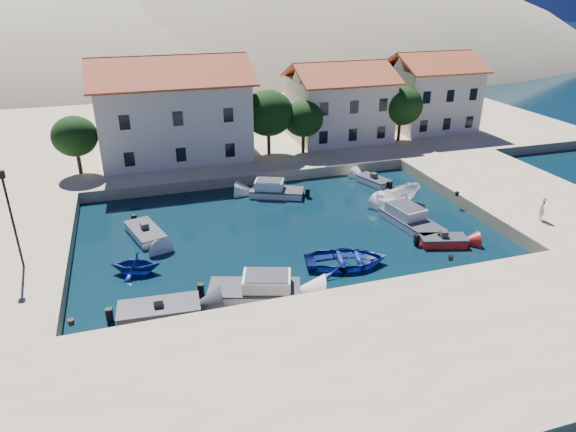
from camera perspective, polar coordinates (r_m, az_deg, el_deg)
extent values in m
plane|color=black|center=(30.30, 5.46, -9.51)|extent=(400.00, 400.00, 0.00)
cube|color=tan|center=(25.71, 10.80, -15.60)|extent=(52.00, 12.00, 1.00)
cube|color=tan|center=(47.97, 23.88, 2.31)|extent=(11.00, 20.00, 1.00)
cube|color=tan|center=(37.87, -28.96, -4.49)|extent=(8.00, 20.00, 1.00)
cube|color=tan|center=(64.34, -6.01, 9.56)|extent=(80.00, 36.00, 1.00)
ellipsoid|color=tan|center=(138.02, -16.88, 7.88)|extent=(198.00, 126.00, 72.00)
ellipsoid|color=tan|center=(164.95, -0.97, 9.71)|extent=(220.00, 176.00, 99.00)
cube|color=beige|center=(52.60, -12.60, 10.53)|extent=(14.00, 9.00, 7.50)
pyramid|color=#A44B25|center=(51.70, -13.10, 15.75)|extent=(14.70, 9.45, 2.20)
cube|color=beige|center=(57.95, 5.66, 11.74)|extent=(10.00, 8.00, 6.50)
pyramid|color=#A44B25|center=(57.19, 5.83, 15.79)|extent=(10.50, 8.40, 1.80)
cube|color=beige|center=(64.29, 15.47, 12.48)|extent=(9.00, 8.00, 7.00)
pyramid|color=#A44B25|center=(63.60, 15.92, 16.35)|extent=(9.45, 8.40, 1.80)
cylinder|color=#382314|center=(50.41, -22.22, 5.74)|extent=(0.36, 0.36, 2.50)
ellipsoid|color=black|center=(49.81, -22.62, 8.18)|extent=(4.00, 4.00, 3.60)
cylinder|color=#382314|center=(52.29, -2.15, 8.46)|extent=(0.36, 0.36, 3.00)
ellipsoid|color=black|center=(51.61, -2.20, 11.35)|extent=(5.00, 5.00, 4.50)
cylinder|color=#382314|center=(52.90, 1.69, 8.38)|extent=(0.36, 0.36, 2.50)
ellipsoid|color=black|center=(52.32, 1.72, 10.75)|extent=(4.00, 4.00, 3.60)
cylinder|color=#382314|center=(58.38, 12.25, 9.50)|extent=(0.36, 0.36, 2.75)
ellipsoid|color=black|center=(57.81, 12.47, 11.87)|extent=(4.60, 4.60, 4.14)
cylinder|color=black|center=(34.35, -28.24, -0.63)|extent=(0.14, 0.14, 6.00)
cube|color=black|center=(33.35, -29.25, 4.05)|extent=(0.35, 0.25, 0.45)
cylinder|color=black|center=(28.81, -22.96, -10.83)|extent=(0.36, 0.36, 0.30)
cylinder|color=black|center=(33.84, 17.66, -4.49)|extent=(0.36, 0.36, 0.30)
cylinder|color=black|center=(44.24, 18.28, 2.34)|extent=(0.36, 0.36, 0.30)
cube|color=#36363B|center=(29.90, -14.11, -10.16)|extent=(4.51, 2.25, 0.90)
cube|color=#36363B|center=(29.72, -14.18, -9.64)|extent=(4.62, 2.30, 0.10)
cube|color=#36363B|center=(29.60, -14.22, -9.28)|extent=(0.53, 0.53, 0.50)
cube|color=white|center=(30.64, -3.75, -8.45)|extent=(5.69, 3.76, 0.90)
cube|color=#36363B|center=(30.47, -3.76, -7.93)|extent=(5.82, 3.84, 0.10)
cube|color=white|center=(30.27, -3.78, -7.34)|extent=(3.24, 2.68, 0.90)
imported|color=navy|center=(34.04, 6.46, -5.43)|extent=(6.07, 4.86, 1.12)
cube|color=maroon|center=(37.88, 16.83, -2.72)|extent=(3.41, 2.20, 0.90)
cube|color=#36363B|center=(37.73, 16.89, -2.27)|extent=(3.49, 2.25, 0.10)
cube|color=#36363B|center=(37.64, 16.93, -1.97)|extent=(0.62, 0.62, 0.50)
cube|color=white|center=(40.10, 13.52, -0.77)|extent=(2.99, 5.69, 0.90)
cube|color=#36363B|center=(39.97, 13.57, -0.34)|extent=(3.05, 5.82, 0.10)
cube|color=white|center=(39.82, 13.62, 0.15)|extent=(2.28, 3.12, 0.90)
imported|color=white|center=(43.82, 11.97, 1.24)|extent=(4.68, 2.49, 1.72)
cube|color=white|center=(47.96, 9.49, 3.81)|extent=(2.52, 3.56, 0.90)
cube|color=#36363B|center=(47.84, 9.51, 4.18)|extent=(2.57, 3.64, 0.10)
cube|color=#36363B|center=(47.77, 9.53, 4.43)|extent=(0.64, 0.64, 0.50)
imported|color=navy|center=(34.41, -16.48, -6.03)|extent=(3.70, 3.42, 1.62)
cube|color=white|center=(38.84, -15.56, -1.86)|extent=(2.88, 4.44, 0.90)
cube|color=#36363B|center=(38.70, -15.61, -1.42)|extent=(2.95, 4.55, 0.10)
cube|color=#36363B|center=(38.61, -15.65, -1.12)|extent=(0.62, 0.62, 0.50)
cube|color=white|center=(44.60, -1.27, 2.55)|extent=(4.90, 3.59, 0.90)
cube|color=#36363B|center=(44.47, -1.28, 2.95)|extent=(5.01, 3.67, 0.10)
cube|color=white|center=(44.34, -1.28, 3.39)|extent=(2.84, 2.46, 0.90)
imported|color=beige|center=(41.74, 26.38, 0.73)|extent=(0.77, 0.69, 1.76)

